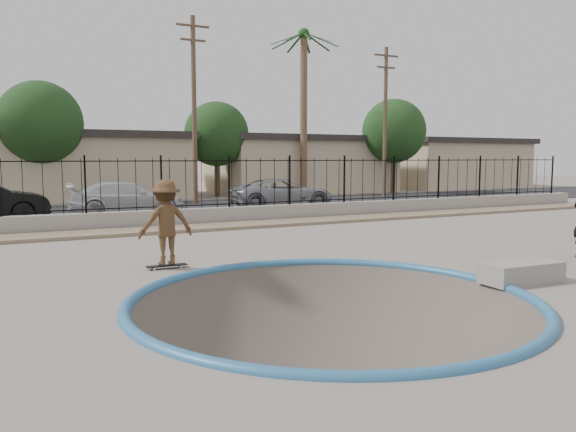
# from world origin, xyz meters

# --- Properties ---
(ground) EXTENTS (120.00, 120.00, 2.20)m
(ground) POSITION_xyz_m (0.00, 12.00, -1.10)
(ground) COLOR slate
(ground) RESTS_ON ground
(bowl_pit) EXTENTS (6.84, 6.84, 1.80)m
(bowl_pit) POSITION_xyz_m (0.00, -1.00, 0.00)
(bowl_pit) COLOR #4D433B
(bowl_pit) RESTS_ON ground
(coping_ring) EXTENTS (7.04, 7.04, 0.20)m
(coping_ring) POSITION_xyz_m (0.00, -1.00, 0.00)
(coping_ring) COLOR teal
(coping_ring) RESTS_ON ground
(rock_strip) EXTENTS (42.00, 1.60, 0.11)m
(rock_strip) POSITION_xyz_m (0.00, 9.20, 0.06)
(rock_strip) COLOR #9B8466
(rock_strip) RESTS_ON ground
(retaining_wall) EXTENTS (42.00, 0.45, 0.60)m
(retaining_wall) POSITION_xyz_m (0.00, 10.30, 0.30)
(retaining_wall) COLOR gray
(retaining_wall) RESTS_ON ground
(fence) EXTENTS (40.00, 0.04, 1.80)m
(fence) POSITION_xyz_m (0.00, 10.30, 1.50)
(fence) COLOR black
(fence) RESTS_ON retaining_wall
(street) EXTENTS (90.00, 8.00, 0.04)m
(street) POSITION_xyz_m (0.00, 17.00, 0.02)
(street) COLOR black
(street) RESTS_ON ground
(house_center) EXTENTS (10.60, 8.60, 3.90)m
(house_center) POSITION_xyz_m (0.00, 26.50, 1.97)
(house_center) COLOR tan
(house_center) RESTS_ON ground
(house_east) EXTENTS (12.60, 8.60, 3.90)m
(house_east) POSITION_xyz_m (14.00, 26.50, 1.97)
(house_east) COLOR tan
(house_east) RESTS_ON ground
(house_east_far) EXTENTS (11.60, 8.60, 3.90)m
(house_east_far) POSITION_xyz_m (28.00, 26.50, 1.97)
(house_east_far) COLOR tan
(house_east_far) RESTS_ON ground
(palm_right) EXTENTS (2.30, 2.30, 10.30)m
(palm_right) POSITION_xyz_m (12.00, 22.00, 7.33)
(palm_right) COLOR brown
(palm_right) RESTS_ON ground
(utility_pole_mid) EXTENTS (1.70, 0.24, 9.50)m
(utility_pole_mid) POSITION_xyz_m (4.00, 19.00, 4.96)
(utility_pole_mid) COLOR #473323
(utility_pole_mid) RESTS_ON ground
(utility_pole_right) EXTENTS (1.70, 0.24, 9.00)m
(utility_pole_right) POSITION_xyz_m (16.00, 19.00, 4.70)
(utility_pole_right) COLOR #473323
(utility_pole_right) RESTS_ON ground
(street_tree_left) EXTENTS (4.32, 4.32, 6.36)m
(street_tree_left) POSITION_xyz_m (-3.00, 23.00, 4.19)
(street_tree_left) COLOR #473323
(street_tree_left) RESTS_ON ground
(street_tree_mid) EXTENTS (3.96, 3.96, 5.83)m
(street_tree_mid) POSITION_xyz_m (7.00, 24.00, 3.84)
(street_tree_mid) COLOR #473323
(street_tree_mid) RESTS_ON ground
(street_tree_right) EXTENTS (4.32, 4.32, 6.36)m
(street_tree_right) POSITION_xyz_m (19.00, 22.00, 4.19)
(street_tree_right) COLOR #473323
(street_tree_right) RESTS_ON ground
(skater) EXTENTS (1.22, 0.73, 1.84)m
(skater) POSITION_xyz_m (-1.79, 3.00, 0.92)
(skater) COLOR brown
(skater) RESTS_ON ground
(skateboard) EXTENTS (0.88, 0.23, 0.08)m
(skateboard) POSITION_xyz_m (-1.79, 3.00, 0.06)
(skateboard) COLOR black
(skateboard) RESTS_ON ground
(concrete_ledge) EXTENTS (1.64, 0.79, 0.40)m
(concrete_ledge) POSITION_xyz_m (4.00, -1.50, 0.20)
(concrete_ledge) COLOR gray
(concrete_ledge) RESTS_ON ground
(car_c) EXTENTS (4.90, 2.35, 1.38)m
(car_c) POSITION_xyz_m (-0.26, 15.00, 0.72)
(car_c) COLOR silver
(car_c) RESTS_ON street
(car_d) EXTENTS (5.13, 2.70, 1.38)m
(car_d) POSITION_xyz_m (7.05, 15.00, 0.72)
(car_d) COLOR gray
(car_d) RESTS_ON street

